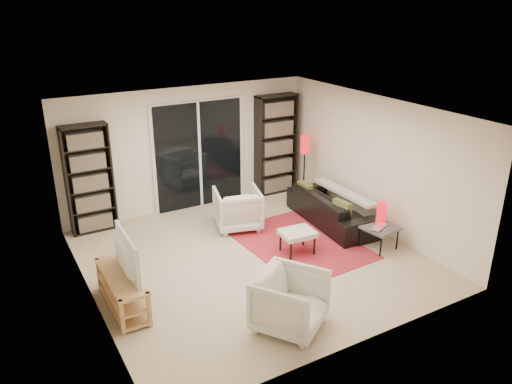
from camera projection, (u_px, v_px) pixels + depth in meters
floor at (252, 258)px, 8.09m from camera, size 5.00×5.00×0.00m
wall_back at (189, 149)px, 9.67m from camera, size 5.00×0.02×2.40m
wall_front at (360, 258)px, 5.63m from camera, size 5.00×0.02×2.40m
wall_left at (84, 223)px, 6.49m from camera, size 0.02×5.00×2.40m
wall_right at (375, 164)px, 8.81m from camera, size 0.02×5.00×2.40m
ceiling at (251, 112)px, 7.21m from camera, size 5.00×5.00×0.02m
sliding_door at (199, 155)px, 9.79m from camera, size 1.92×0.08×2.16m
bookshelf_left at (89, 179)px, 8.71m from camera, size 0.80×0.30×1.95m
bookshelf_right at (276, 145)px, 10.47m from camera, size 0.90×0.30×2.10m
tv_stand at (122, 290)px, 6.73m from camera, size 0.41×1.27×0.50m
tv at (120, 255)px, 6.54m from camera, size 0.16×1.01×0.58m
rug at (299, 243)px, 8.56m from camera, size 1.82×2.39×0.01m
sofa at (332, 208)px, 9.25m from camera, size 0.97×2.11×0.60m
armchair_back at (238, 209)px, 9.04m from camera, size 0.98×1.00×0.74m
armchair_front at (290, 301)px, 6.27m from camera, size 1.13×1.14×0.76m
ottoman at (298, 234)px, 8.13m from camera, size 0.58×0.49×0.40m
side_table at (380, 229)px, 8.28m from camera, size 0.61×0.61×0.40m
laptop at (382, 228)px, 8.18m from camera, size 0.42×0.36×0.03m
table_lamp at (381, 213)px, 8.35m from camera, size 0.16×0.16×0.36m
floor_lamp at (305, 151)px, 10.05m from camera, size 0.21×0.21×1.38m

